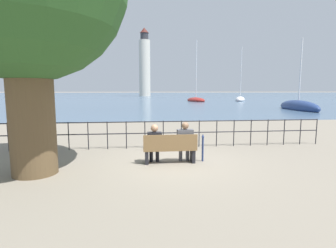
% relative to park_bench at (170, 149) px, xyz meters
% --- Properties ---
extents(ground_plane, '(1000.00, 1000.00, 0.00)m').
position_rel_park_bench_xyz_m(ground_plane, '(0.00, 0.06, -0.43)').
color(ground_plane, gray).
extents(harbor_water, '(600.00, 300.00, 0.01)m').
position_rel_park_bench_xyz_m(harbor_water, '(0.00, 160.58, -0.42)').
color(harbor_water, '#47607A').
rests_on(harbor_water, ground_plane).
extents(park_bench, '(1.62, 0.45, 0.90)m').
position_rel_park_bench_xyz_m(park_bench, '(0.00, 0.00, 0.00)').
color(park_bench, brown).
rests_on(park_bench, ground_plane).
extents(seated_person_left, '(0.43, 0.35, 1.19)m').
position_rel_park_bench_xyz_m(seated_person_left, '(-0.47, 0.08, 0.24)').
color(seated_person_left, black).
rests_on(seated_person_left, ground_plane).
extents(seated_person_right, '(0.49, 0.35, 1.25)m').
position_rel_park_bench_xyz_m(seated_person_right, '(0.47, 0.07, 0.26)').
color(seated_person_right, '#4C4C51').
rests_on(seated_person_right, ground_plane).
extents(promenade_railing, '(12.75, 0.04, 1.05)m').
position_rel_park_bench_xyz_m(promenade_railing, '(-0.00, 2.19, 0.27)').
color(promenade_railing, black).
rests_on(promenade_railing, ground_plane).
extents(closed_umbrella, '(0.09, 0.09, 0.87)m').
position_rel_park_bench_xyz_m(closed_umbrella, '(1.04, 0.10, 0.06)').
color(closed_umbrella, navy).
rests_on(closed_umbrella, ground_plane).
extents(sailboat_0, '(2.50, 8.23, 8.52)m').
position_rel_park_bench_xyz_m(sailboat_0, '(17.31, 20.45, -0.08)').
color(sailboat_0, navy).
rests_on(sailboat_0, ground_plane).
extents(sailboat_1, '(4.36, 6.67, 11.71)m').
position_rel_park_bench_xyz_m(sailboat_1, '(20.61, 46.17, -0.08)').
color(sailboat_1, silver).
rests_on(sailboat_1, ground_plane).
extents(sailboat_2, '(3.98, 6.76, 12.59)m').
position_rel_park_bench_xyz_m(sailboat_2, '(10.81, 45.29, -0.11)').
color(sailboat_2, maroon).
rests_on(sailboat_2, ground_plane).
extents(harbor_lighthouse, '(4.30, 4.30, 26.05)m').
position_rel_park_bench_xyz_m(harbor_lighthouse, '(1.64, 95.84, 11.69)').
color(harbor_lighthouse, beige).
rests_on(harbor_lighthouse, ground_plane).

